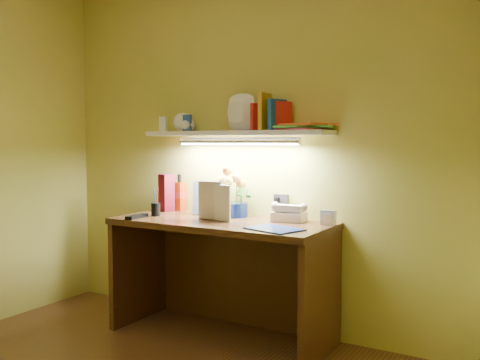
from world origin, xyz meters
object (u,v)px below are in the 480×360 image
object	(u,v)px
flower_bouquet	(234,192)
whisky_bottle	(180,192)
desk_clock	(328,217)
desk	(221,279)
telephone	(289,212)

from	to	relation	value
flower_bouquet	whisky_bottle	size ratio (longest dim) A/B	1.24
desk_clock	desk	bearing A→B (deg)	-166.30
desk	desk_clock	bearing A→B (deg)	15.78
desk_clock	whisky_bottle	xyz separation A→B (m)	(-1.16, 0.07, 0.09)
flower_bouquet	telephone	size ratio (longest dim) A/B	1.65
desk	desk_clock	distance (m)	0.79
desk	whisky_bottle	size ratio (longest dim) A/B	5.36
flower_bouquet	telephone	bearing A→B (deg)	-0.84
flower_bouquet	desk_clock	distance (m)	0.67
desk	flower_bouquet	size ratio (longest dim) A/B	4.33
telephone	desk_clock	distance (m)	0.26
desk	flower_bouquet	bearing A→B (deg)	95.30
flower_bouquet	desk_clock	bearing A→B (deg)	-0.49
flower_bouquet	desk_clock	size ratio (longest dim) A/B	3.71
desk	telephone	bearing A→B (deg)	25.15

